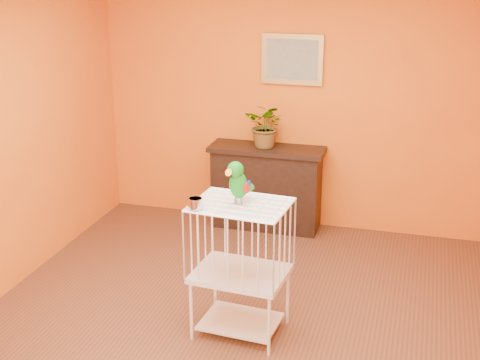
% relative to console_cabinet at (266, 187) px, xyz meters
% --- Properties ---
extents(ground, '(4.50, 4.50, 0.00)m').
position_rel_console_cabinet_xyz_m(ground, '(0.21, -2.04, -0.44)').
color(ground, brown).
rests_on(ground, ground).
extents(room_shell, '(4.50, 4.50, 4.50)m').
position_rel_console_cabinet_xyz_m(room_shell, '(0.21, -2.04, 1.15)').
color(room_shell, orange).
rests_on(room_shell, ground).
extents(console_cabinet, '(1.18, 0.42, 0.87)m').
position_rel_console_cabinet_xyz_m(console_cabinet, '(0.00, 0.00, 0.00)').
color(console_cabinet, black).
rests_on(console_cabinet, ground).
extents(potted_plant, '(0.49, 0.53, 0.36)m').
position_rel_console_cabinet_xyz_m(potted_plant, '(-0.00, -0.02, 0.61)').
color(potted_plant, '#26722D').
rests_on(potted_plant, console_cabinet).
extents(framed_picture, '(0.62, 0.04, 0.50)m').
position_rel_console_cabinet_xyz_m(framed_picture, '(0.21, 0.18, 1.31)').
color(framed_picture, '#B68E41').
rests_on(framed_picture, room_shell).
extents(birdcage, '(0.72, 0.57, 1.05)m').
position_rel_console_cabinet_xyz_m(birdcage, '(0.30, -2.05, 0.11)').
color(birdcage, white).
rests_on(birdcage, ground).
extents(feed_cup, '(0.11, 0.11, 0.07)m').
position_rel_console_cabinet_xyz_m(feed_cup, '(0.02, -2.23, 0.65)').
color(feed_cup, silver).
rests_on(feed_cup, birdcage).
extents(parrot, '(0.18, 0.29, 0.33)m').
position_rel_console_cabinet_xyz_m(parrot, '(0.29, -2.05, 0.78)').
color(parrot, '#59544C').
rests_on(parrot, birdcage).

